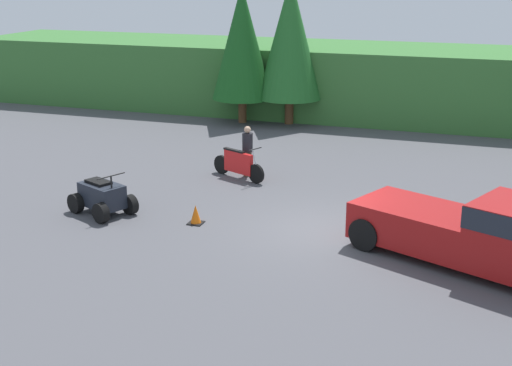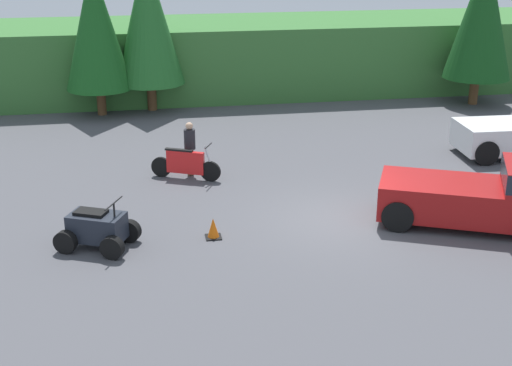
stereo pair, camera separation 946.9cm
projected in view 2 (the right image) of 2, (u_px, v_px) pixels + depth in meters
The scene contains 10 objects.
ground_plane at pixel (340, 219), 19.76m from camera, with size 80.00×80.00×0.00m, color #4C4C51.
hillside_backdrop at pixel (249, 56), 33.95m from camera, with size 44.00×6.00×3.27m.
tree_left at pixel (96, 27), 28.90m from camera, with size 2.76×2.76×6.26m.
tree_mid_left at pixel (148, 19), 29.55m from camera, with size 2.90×2.90×6.60m.
tree_mid_right at pixel (482, 15), 30.53m from camera, with size 2.93×2.93×6.66m.
pickup_truck_red at pixel (511, 194), 18.86m from camera, with size 6.08×4.11×1.84m.
dirt_bike at pixel (186, 164), 22.63m from camera, with size 2.15×1.14×1.19m.
quad_atv at pixel (97, 229), 17.95m from camera, with size 2.20×1.90×1.27m.
rider_person at pixel (190, 146), 22.88m from camera, with size 0.43×0.43×1.75m.
traffic_cone at pixel (213, 229), 18.56m from camera, with size 0.42×0.42×0.55m.
Camera 2 is at (-5.34, -17.50, 7.90)m, focal length 50.00 mm.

